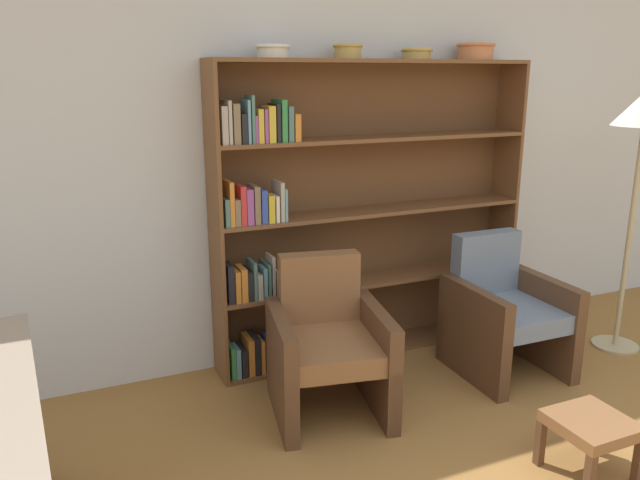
{
  "coord_description": "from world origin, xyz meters",
  "views": [
    {
      "loc": [
        -1.89,
        -1.06,
        1.92
      ],
      "look_at": [
        -0.42,
        2.24,
        0.95
      ],
      "focal_mm": 35.0,
      "sensor_mm": 36.0,
      "label": 1
    }
  ],
  "objects_px": {
    "bowl_sage": "(417,53)",
    "footstool": "(591,429)",
    "bookshelf": "(346,219)",
    "bowl_copper": "(348,50)",
    "armchair_leather": "(328,346)",
    "bowl_slate": "(476,50)",
    "armchair_cushioned": "(504,312)",
    "bowl_brass": "(273,50)"
  },
  "relations": [
    {
      "from": "bowl_sage",
      "to": "armchair_cushioned",
      "type": "distance_m",
      "value": 1.8
    },
    {
      "from": "bowl_sage",
      "to": "footstool",
      "type": "bearing_deg",
      "value": -90.54
    },
    {
      "from": "bowl_sage",
      "to": "armchair_leather",
      "type": "distance_m",
      "value": 1.99
    },
    {
      "from": "bowl_slate",
      "to": "armchair_leather",
      "type": "distance_m",
      "value": 2.26
    },
    {
      "from": "armchair_cushioned",
      "to": "footstool",
      "type": "relative_size",
      "value": 2.49
    },
    {
      "from": "bowl_copper",
      "to": "armchair_leather",
      "type": "height_order",
      "value": "bowl_copper"
    },
    {
      "from": "bowl_sage",
      "to": "bookshelf",
      "type": "bearing_deg",
      "value": 177.22
    },
    {
      "from": "armchair_leather",
      "to": "footstool",
      "type": "distance_m",
      "value": 1.43
    },
    {
      "from": "bowl_slate",
      "to": "armchair_cushioned",
      "type": "bearing_deg",
      "value": -100.54
    },
    {
      "from": "bowl_brass",
      "to": "bowl_slate",
      "type": "height_order",
      "value": "bowl_slate"
    },
    {
      "from": "bowl_slate",
      "to": "footstool",
      "type": "height_order",
      "value": "bowl_slate"
    },
    {
      "from": "footstool",
      "to": "armchair_leather",
      "type": "bearing_deg",
      "value": 129.61
    },
    {
      "from": "bowl_sage",
      "to": "armchair_leather",
      "type": "xyz_separation_m",
      "value": [
        -0.92,
        -0.62,
        -1.65
      ]
    },
    {
      "from": "bookshelf",
      "to": "bowl_copper",
      "type": "height_order",
      "value": "bowl_copper"
    },
    {
      "from": "bowl_slate",
      "to": "armchair_cushioned",
      "type": "distance_m",
      "value": 1.79
    },
    {
      "from": "bowl_copper",
      "to": "footstool",
      "type": "relative_size",
      "value": 0.54
    },
    {
      "from": "bowl_copper",
      "to": "armchair_cushioned",
      "type": "xyz_separation_m",
      "value": [
        0.86,
        -0.62,
        -1.66
      ]
    },
    {
      "from": "bookshelf",
      "to": "armchair_cushioned",
      "type": "height_order",
      "value": "bookshelf"
    },
    {
      "from": "bowl_sage",
      "to": "armchair_leather",
      "type": "height_order",
      "value": "bowl_sage"
    },
    {
      "from": "bowl_copper",
      "to": "bowl_sage",
      "type": "height_order",
      "value": "bowl_copper"
    },
    {
      "from": "bowl_sage",
      "to": "footstool",
      "type": "xyz_separation_m",
      "value": [
        -0.02,
        -1.72,
        -1.8
      ]
    },
    {
      "from": "footstool",
      "to": "bowl_sage",
      "type": "bearing_deg",
      "value": 89.46
    },
    {
      "from": "bowl_slate",
      "to": "armchair_cushioned",
      "type": "xyz_separation_m",
      "value": [
        -0.12,
        -0.62,
        -1.67
      ]
    },
    {
      "from": "armchair_leather",
      "to": "bowl_sage",
      "type": "bearing_deg",
      "value": -134.71
    },
    {
      "from": "bowl_copper",
      "to": "armchair_cushioned",
      "type": "distance_m",
      "value": 1.97
    },
    {
      "from": "bowl_brass",
      "to": "bowl_slate",
      "type": "bearing_deg",
      "value": 0.0
    },
    {
      "from": "armchair_cushioned",
      "to": "armchair_leather",
      "type": "bearing_deg",
      "value": 1.39
    },
    {
      "from": "bowl_copper",
      "to": "bowl_slate",
      "type": "height_order",
      "value": "bowl_slate"
    },
    {
      "from": "bowl_sage",
      "to": "bowl_slate",
      "type": "distance_m",
      "value": 0.47
    },
    {
      "from": "bowl_copper",
      "to": "bookshelf",
      "type": "bearing_deg",
      "value": 58.23
    },
    {
      "from": "bowl_copper",
      "to": "armchair_leather",
      "type": "relative_size",
      "value": 0.22
    },
    {
      "from": "bowl_sage",
      "to": "footstool",
      "type": "relative_size",
      "value": 0.59
    },
    {
      "from": "bowl_sage",
      "to": "footstool",
      "type": "distance_m",
      "value": 2.49
    },
    {
      "from": "bowl_sage",
      "to": "bowl_slate",
      "type": "height_order",
      "value": "bowl_slate"
    },
    {
      "from": "bowl_sage",
      "to": "armchair_cushioned",
      "type": "relative_size",
      "value": 0.24
    },
    {
      "from": "armchair_cushioned",
      "to": "bowl_sage",
      "type": "bearing_deg",
      "value": -59.05
    },
    {
      "from": "footstool",
      "to": "bookshelf",
      "type": "bearing_deg",
      "value": 105.23
    },
    {
      "from": "bookshelf",
      "to": "armchair_cushioned",
      "type": "distance_m",
      "value": 1.21
    },
    {
      "from": "bowl_brass",
      "to": "bowl_sage",
      "type": "relative_size",
      "value": 1.0
    },
    {
      "from": "bookshelf",
      "to": "bowl_copper",
      "type": "bearing_deg",
      "value": -121.77
    },
    {
      "from": "bookshelf",
      "to": "armchair_leather",
      "type": "bearing_deg",
      "value": -123.68
    },
    {
      "from": "bookshelf",
      "to": "bowl_slate",
      "type": "height_order",
      "value": "bowl_slate"
    }
  ]
}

